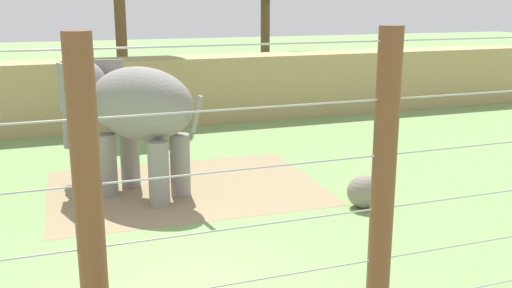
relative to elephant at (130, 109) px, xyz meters
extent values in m
plane|color=#759956|center=(0.12, -4.99, -2.01)|extent=(120.00, 120.00, 0.00)
cube|color=#937F5B|center=(1.23, -0.02, -2.00)|extent=(6.53, 4.94, 0.01)
cube|color=tan|center=(0.12, 7.75, -0.82)|extent=(36.00, 1.80, 2.38)
cylinder|color=gray|center=(-0.58, 0.05, -1.28)|extent=(0.45, 0.45, 1.44)
cylinder|color=gray|center=(0.02, 0.58, -1.28)|extent=(0.45, 0.45, 1.44)
cylinder|color=gray|center=(0.40, -1.05, -1.28)|extent=(0.45, 0.45, 1.44)
cylinder|color=gray|center=(1.00, -0.52, -1.28)|extent=(0.45, 0.45, 1.44)
ellipsoid|color=gray|center=(0.21, -0.24, 0.14)|extent=(2.86, 2.96, 1.65)
ellipsoid|color=gray|center=(-0.91, 1.02, 0.43)|extent=(1.53, 1.52, 1.19)
cube|color=gray|center=(-1.30, 0.53, 0.43)|extent=(0.36, 0.92, 1.13)
cube|color=gray|center=(-0.37, 1.36, 0.43)|extent=(0.89, 0.46, 1.13)
cylinder|color=gray|center=(-1.20, 1.35, 0.00)|extent=(0.58, 0.60, 0.65)
cylinder|color=gray|center=(-1.28, 1.45, -0.45)|extent=(0.44, 0.45, 0.61)
cylinder|color=gray|center=(-1.34, 1.51, -0.88)|extent=(0.30, 0.30, 0.57)
cylinder|color=gray|center=(1.20, -1.35, 0.04)|extent=(0.28, 0.30, 0.82)
sphere|color=gray|center=(4.53, -2.69, -1.65)|extent=(0.72, 0.72, 0.72)
cylinder|color=brown|center=(-1.49, -7.66, 0.06)|extent=(0.28, 0.28, 4.13)
cylinder|color=brown|center=(1.79, -7.66, 0.06)|extent=(0.28, 0.28, 4.13)
cylinder|color=#B7B7BC|center=(0.12, -7.66, -0.62)|extent=(11.16, 0.02, 0.02)
cylinder|color=#B7B7BC|center=(0.12, -7.66, 0.02)|extent=(11.16, 0.02, 0.02)
cylinder|color=#B7B7BC|center=(0.12, -7.66, 0.67)|extent=(11.16, 0.02, 0.02)
cylinder|color=#B7B7BC|center=(0.12, -7.66, 1.31)|extent=(11.16, 0.02, 0.02)
cylinder|color=#B7B7BC|center=(0.12, -7.66, 1.95)|extent=(11.16, 0.02, 0.02)
cylinder|color=brown|center=(1.25, 10.52, 1.13)|extent=(0.44, 0.44, 6.27)
cylinder|color=brown|center=(8.41, 13.39, 0.40)|extent=(0.44, 0.44, 4.82)
camera|label=1|loc=(-1.81, -13.22, 2.38)|focal=41.12mm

